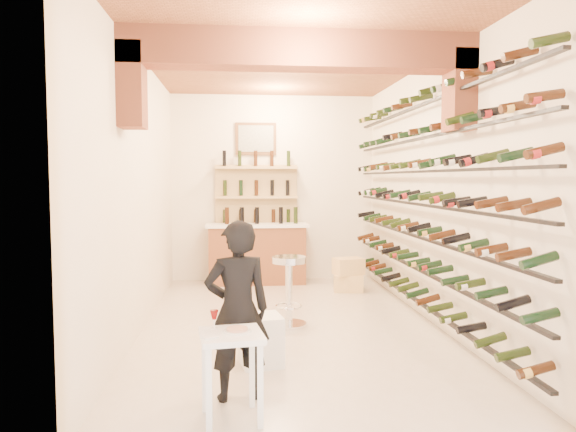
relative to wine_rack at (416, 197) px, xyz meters
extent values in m
plane|color=beige|center=(-1.53, 0.00, -1.55)|extent=(6.00, 6.00, 0.00)
cube|color=silver|center=(-1.53, 3.00, 0.05)|extent=(3.50, 0.02, 3.20)
cube|color=silver|center=(-1.53, -3.00, 0.05)|extent=(3.50, 0.02, 3.20)
cube|color=silver|center=(-3.28, 0.00, 0.05)|extent=(0.02, 6.00, 3.20)
cube|color=silver|center=(0.22, 0.00, 0.05)|extent=(0.02, 6.00, 3.20)
cube|color=brown|center=(-1.53, 0.00, 1.65)|extent=(3.50, 6.00, 0.02)
cube|color=#9B5036|center=(-1.53, -1.00, 1.47)|extent=(3.50, 0.35, 0.36)
cube|color=#9B5036|center=(-3.16, -1.00, 1.10)|extent=(0.24, 0.35, 0.80)
cube|color=#9B5036|center=(0.10, -1.00, 1.10)|extent=(0.24, 0.35, 0.80)
cube|color=black|center=(0.06, 0.00, -1.30)|extent=(0.06, 5.70, 0.03)
cube|color=black|center=(0.06, 0.00, -0.90)|extent=(0.06, 5.70, 0.03)
cube|color=black|center=(0.06, 0.00, -0.50)|extent=(0.06, 5.70, 0.03)
cube|color=black|center=(0.06, 0.00, -0.10)|extent=(0.06, 5.70, 0.03)
cube|color=black|center=(0.06, 0.00, 0.30)|extent=(0.06, 5.70, 0.03)
cube|color=black|center=(0.06, 0.00, 0.70)|extent=(0.06, 5.70, 0.03)
cube|color=black|center=(0.06, 0.00, 1.10)|extent=(0.06, 5.70, 0.03)
cube|color=brown|center=(-1.83, 2.65, -1.07)|extent=(1.60, 0.55, 0.96)
cube|color=white|center=(-1.83, 2.65, -0.56)|extent=(1.70, 0.62, 0.05)
cube|color=tan|center=(-1.83, 2.92, -0.55)|extent=(1.40, 0.10, 2.00)
cube|color=tan|center=(-1.83, 2.82, -1.10)|extent=(1.40, 0.28, 0.04)
cube|color=tan|center=(-1.83, 2.82, -0.60)|extent=(1.40, 0.28, 0.04)
cube|color=tan|center=(-1.83, 2.82, -0.10)|extent=(1.40, 0.28, 0.04)
cube|color=tan|center=(-1.83, 2.82, 0.40)|extent=(1.40, 0.28, 0.04)
cube|color=brown|center=(-1.83, 2.97, 0.90)|extent=(0.70, 0.04, 0.55)
cube|color=#99998C|center=(-1.83, 2.94, 0.90)|extent=(0.60, 0.01, 0.45)
cube|color=white|center=(-2.21, -2.49, -0.92)|extent=(0.50, 0.50, 0.04)
cube|color=white|center=(-2.37, -2.69, -1.25)|extent=(0.04, 0.04, 0.61)
cube|color=white|center=(-2.01, -2.64, -1.25)|extent=(0.04, 0.04, 0.61)
cube|color=white|center=(-2.41, -2.33, -1.25)|extent=(0.04, 0.04, 0.61)
cube|color=white|center=(-2.06, -2.28, -1.25)|extent=(0.04, 0.04, 0.61)
cylinder|color=white|center=(-2.17, -2.47, -0.89)|extent=(0.21, 0.21, 0.01)
cylinder|color=#BF7266|center=(-2.17, -2.47, -0.88)|extent=(0.15, 0.15, 0.02)
cube|color=white|center=(-2.37, -2.59, -0.89)|extent=(0.14, 0.14, 0.01)
cylinder|color=white|center=(-2.34, -2.36, -0.90)|extent=(0.06, 0.06, 0.00)
cylinder|color=white|center=(-2.34, -2.36, -0.86)|extent=(0.01, 0.01, 0.08)
cone|color=#5C0807|center=(-2.34, -2.36, -0.80)|extent=(0.06, 0.06, 0.07)
cube|color=white|center=(-1.94, -1.34, -1.31)|extent=(0.44, 0.44, 0.47)
imported|color=black|center=(-2.17, -2.12, -0.83)|extent=(0.58, 0.44, 1.44)
cylinder|color=silver|center=(-1.55, -0.02, -1.53)|extent=(0.43, 0.43, 0.03)
cylinder|color=silver|center=(-1.55, -0.02, -1.15)|extent=(0.09, 0.09, 0.76)
cylinder|color=silver|center=(-1.55, -0.02, -0.75)|extent=(0.41, 0.41, 0.08)
torus|color=silver|center=(-1.55, -0.02, -1.31)|extent=(0.33, 0.33, 0.03)
cube|color=#E1BE7B|center=(-0.43, 1.85, -1.41)|extent=(0.49, 0.37, 0.27)
cube|color=#E1BE7B|center=(-0.43, 1.85, -1.15)|extent=(0.50, 0.40, 0.26)
camera|label=1|loc=(-2.16, -6.33, 0.22)|focal=33.47mm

